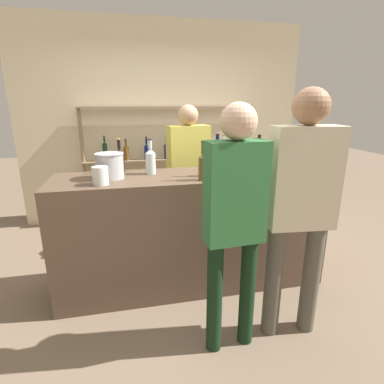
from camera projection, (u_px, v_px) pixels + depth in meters
name	position (u px, v px, depth m)	size (l,w,h in m)	color
ground_plane	(192.00, 280.00, 2.99)	(16.00, 16.00, 0.00)	#7A6651
bar_counter	(192.00, 230.00, 2.83)	(2.44, 0.65, 1.08)	brown
back_wall	(164.00, 124.00, 4.39)	(4.04, 0.12, 2.80)	beige
back_shelf	(166.00, 146.00, 4.30)	(2.35, 0.18, 1.65)	#897056
counter_bottle_0	(120.00, 160.00, 2.71)	(0.08, 0.08, 0.31)	black
counter_bottle_1	(306.00, 159.00, 2.65)	(0.08, 0.08, 0.35)	brown
counter_bottle_2	(258.00, 157.00, 2.77)	(0.08, 0.08, 0.34)	black
counter_bottle_3	(203.00, 166.00, 2.45)	(0.07, 0.07, 0.33)	brown
counter_bottle_4	(217.00, 160.00, 2.60)	(0.08, 0.08, 0.36)	#0F1956
counter_bottle_5	(150.00, 161.00, 2.67)	(0.09, 0.09, 0.31)	silver
ice_bucket	(110.00, 166.00, 2.52)	(0.24, 0.24, 0.22)	#B2B2B7
cork_jar	(100.00, 176.00, 2.33)	(0.12, 0.12, 0.14)	silver
customer_center	(235.00, 212.00, 1.91)	(0.40, 0.22, 1.71)	black
server_behind_counter	(188.00, 168.00, 3.42)	(0.49, 0.27, 1.68)	brown
customer_right	(301.00, 200.00, 2.04)	(0.47, 0.24, 1.80)	#575347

